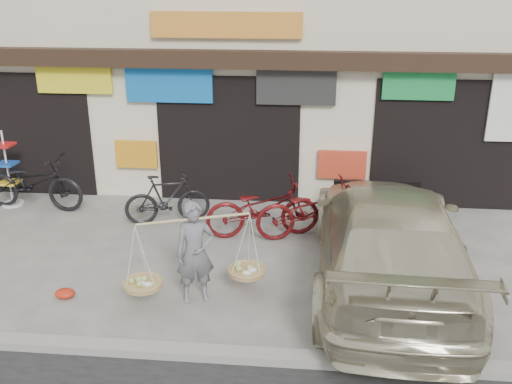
# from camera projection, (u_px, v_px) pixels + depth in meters

# --- Properties ---
(ground) EXTENTS (70.00, 70.00, 0.00)m
(ground) POSITION_uv_depth(u_px,v_px,m) (200.00, 278.00, 9.28)
(ground) COLOR gray
(ground) RESTS_ON ground
(kerb) EXTENTS (70.00, 0.25, 0.12)m
(kerb) POSITION_uv_depth(u_px,v_px,m) (172.00, 351.00, 7.40)
(kerb) COLOR gray
(kerb) RESTS_ON ground
(shophouse_block) EXTENTS (14.00, 6.32, 7.00)m
(shophouse_block) POSITION_uv_depth(u_px,v_px,m) (244.00, 25.00, 14.00)
(shophouse_block) COLOR beige
(shophouse_block) RESTS_ON ground
(street_vendor) EXTENTS (2.04, 1.09, 1.59)m
(street_vendor) POSITION_uv_depth(u_px,v_px,m) (195.00, 257.00, 8.42)
(street_vendor) COLOR slate
(street_vendor) RESTS_ON ground
(bike_0) EXTENTS (2.28, 0.97, 1.16)m
(bike_0) POSITION_uv_depth(u_px,v_px,m) (32.00, 183.00, 11.83)
(bike_0) COLOR black
(bike_0) RESTS_ON ground
(bike_1) EXTENTS (1.74, 0.94, 1.00)m
(bike_1) POSITION_uv_depth(u_px,v_px,m) (167.00, 199.00, 11.19)
(bike_1) COLOR black
(bike_1) RESTS_ON ground
(bike_2) EXTENTS (2.25, 1.22, 1.12)m
(bike_2) POSITION_uv_depth(u_px,v_px,m) (263.00, 208.00, 10.60)
(bike_2) COLOR #550E10
(bike_2) RESTS_ON ground
(bike_3) EXTENTS (2.25, 1.22, 1.12)m
(bike_3) POSITION_uv_depth(u_px,v_px,m) (313.00, 210.00, 10.52)
(bike_3) COLOR #550E10
(bike_3) RESTS_ON ground
(suv) EXTENTS (2.46, 5.64, 1.61)m
(suv) POSITION_uv_depth(u_px,v_px,m) (388.00, 237.00, 8.86)
(suv) COLOR beige
(suv) RESTS_ON ground
(display_rack) EXTENTS (0.45, 0.45, 1.64)m
(display_rack) POSITION_uv_depth(u_px,v_px,m) (9.00, 176.00, 12.00)
(display_rack) COLOR silver
(display_rack) RESTS_ON ground
(red_bag) EXTENTS (0.31, 0.25, 0.14)m
(red_bag) POSITION_uv_depth(u_px,v_px,m) (65.00, 293.00, 8.71)
(red_bag) COLOR red
(red_bag) RESTS_ON ground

